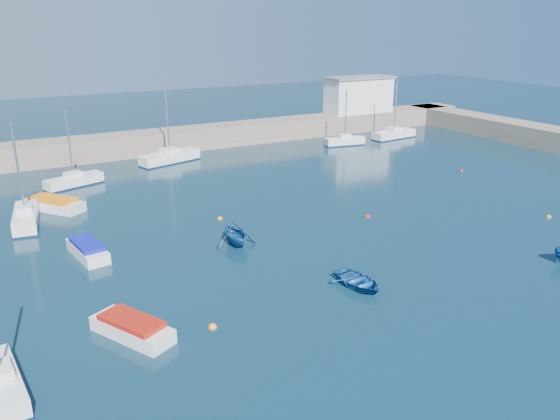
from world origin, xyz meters
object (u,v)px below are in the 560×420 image
sailboat_1 (2,383)px  motorboat_1 (88,250)px  sailboat_3 (26,217)px  sailboat_6 (170,157)px  motorboat_2 (53,204)px  sailboat_5 (74,181)px  motorboat_0 (132,328)px  dinghy_center (358,281)px  sailboat_8 (394,134)px  harbor_office (359,96)px  dinghy_left (235,233)px  sailboat_7 (345,141)px

sailboat_1 → motorboat_1: (6.16, 13.58, -0.02)m
sailboat_3 → sailboat_6: 22.03m
sailboat_3 → motorboat_2: bearing=57.3°
sailboat_5 → sailboat_1: bearing=146.5°
motorboat_0 → dinghy_center: size_ratio=1.37×
sailboat_8 → harbor_office: bearing=-3.2°
motorboat_1 → sailboat_3: bearing=101.0°
motorboat_0 → dinghy_left: size_ratio=1.43×
sailboat_3 → sailboat_5: bearing=68.6°
sailboat_7 → dinghy_left: sailboat_7 is taller
harbor_office → dinghy_left: bearing=-137.4°
sailboat_5 → sailboat_6: bearing=-86.3°
sailboat_7 → dinghy_left: 36.32m
harbor_office → sailboat_3: size_ratio=1.20×
dinghy_center → motorboat_2: bearing=114.6°
sailboat_1 → motorboat_1: sailboat_1 is taller
motorboat_1 → dinghy_center: (13.67, -12.88, -0.14)m
sailboat_7 → harbor_office: bearing=-35.1°
harbor_office → sailboat_6: sailboat_6 is taller
harbor_office → motorboat_1: size_ratio=2.13×
sailboat_7 → dinghy_center: sailboat_7 is taller
sailboat_3 → motorboat_0: size_ratio=1.67×
sailboat_5 → motorboat_0: 30.28m
sailboat_7 → motorboat_1: 42.58m
dinghy_center → sailboat_7: bearing=50.2°
motorboat_0 → motorboat_2: bearing=64.2°
sailboat_6 → motorboat_1: 26.95m
sailboat_7 → motorboat_2: (-37.59, -9.34, -0.05)m
sailboat_5 → sailboat_8: 43.56m
sailboat_3 → motorboat_2: (2.47, 2.93, -0.12)m
motorboat_0 → dinghy_center: 13.70m
sailboat_7 → sailboat_8: sailboat_8 is taller
motorboat_1 → motorboat_2: 11.86m
sailboat_3 → sailboat_6: sailboat_6 is taller
sailboat_7 → motorboat_2: sailboat_7 is taller
sailboat_3 → motorboat_1: (3.12, -8.92, -0.14)m
harbor_office → motorboat_0: bearing=-137.7°
sailboat_3 → sailboat_5: 10.94m
sailboat_3 → sailboat_7: size_ratio=1.15×
harbor_office → motorboat_1: 54.16m
harbor_office → sailboat_3: sailboat_3 is taller
motorboat_1 → motorboat_2: size_ratio=0.85×
harbor_office → sailboat_1: (-51.37, -43.05, -4.56)m
sailboat_1 → sailboat_8: 62.54m
sailboat_3 → dinghy_center: size_ratio=2.29×
motorboat_2 → harbor_office: bearing=-17.6°
dinghy_center → sailboat_8: bearing=41.7°
sailboat_8 → motorboat_0: size_ratio=1.82×
harbor_office → sailboat_3: bearing=-157.0°
sailboat_1 → dinghy_center: size_ratio=1.87×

